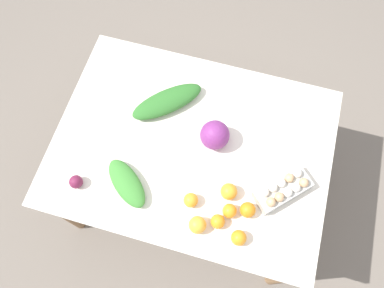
# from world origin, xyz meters

# --- Properties ---
(ground_plane) EXTENTS (8.00, 8.00, 0.00)m
(ground_plane) POSITION_xyz_m (0.00, 0.00, 0.00)
(ground_plane) COLOR #70665B
(dining_table) EXTENTS (1.37, 1.01, 0.72)m
(dining_table) POSITION_xyz_m (0.00, 0.00, 0.64)
(dining_table) COLOR silver
(dining_table) RESTS_ON ground_plane
(cabbage_purple) EXTENTS (0.14, 0.14, 0.14)m
(cabbage_purple) POSITION_xyz_m (-0.10, -0.05, 0.80)
(cabbage_purple) COLOR #7A2D75
(cabbage_purple) RESTS_ON dining_table
(egg_carton) EXTENTS (0.27, 0.27, 0.09)m
(egg_carton) POSITION_xyz_m (-0.47, 0.11, 0.77)
(egg_carton) COLOR #B7B7B2
(egg_carton) RESTS_ON dining_table
(greens_bunch_scallion) EXTENTS (0.28, 0.27, 0.07)m
(greens_bunch_scallion) POSITION_xyz_m (0.24, 0.28, 0.76)
(greens_bunch_scallion) COLOR #3D8433
(greens_bunch_scallion) RESTS_ON dining_table
(greens_bunch_beet_tops) EXTENTS (0.37, 0.36, 0.07)m
(greens_bunch_beet_tops) POSITION_xyz_m (0.18, -0.18, 0.76)
(greens_bunch_beet_tops) COLOR #2D6B28
(greens_bunch_beet_tops) RESTS_ON dining_table
(beet_root) EXTENTS (0.06, 0.06, 0.06)m
(beet_root) POSITION_xyz_m (0.47, 0.34, 0.76)
(beet_root) COLOR maroon
(beet_root) RESTS_ON dining_table
(orange_0) EXTENTS (0.08, 0.08, 0.08)m
(orange_0) POSITION_xyz_m (-0.23, 0.19, 0.76)
(orange_0) COLOR orange
(orange_0) RESTS_ON dining_table
(orange_1) EXTENTS (0.07, 0.07, 0.07)m
(orange_1) POSITION_xyz_m (-0.32, 0.38, 0.76)
(orange_1) COLOR orange
(orange_1) RESTS_ON dining_table
(orange_2) EXTENTS (0.07, 0.07, 0.07)m
(orange_2) POSITION_xyz_m (-0.22, 0.34, 0.76)
(orange_2) COLOR orange
(orange_2) RESTS_ON dining_table
(orange_3) EXTENTS (0.07, 0.07, 0.07)m
(orange_3) POSITION_xyz_m (-0.33, 0.25, 0.76)
(orange_3) COLOR orange
(orange_3) RESTS_ON dining_table
(orange_4) EXTENTS (0.07, 0.07, 0.07)m
(orange_4) POSITION_xyz_m (-0.26, 0.27, 0.76)
(orange_4) COLOR orange
(orange_4) RESTS_ON dining_table
(orange_5) EXTENTS (0.08, 0.08, 0.08)m
(orange_5) POSITION_xyz_m (-0.13, 0.38, 0.77)
(orange_5) COLOR #F9A833
(orange_5) RESTS_ON dining_table
(orange_6) EXTENTS (0.07, 0.07, 0.07)m
(orange_6) POSITION_xyz_m (-0.07, 0.28, 0.76)
(orange_6) COLOR orange
(orange_6) RESTS_ON dining_table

